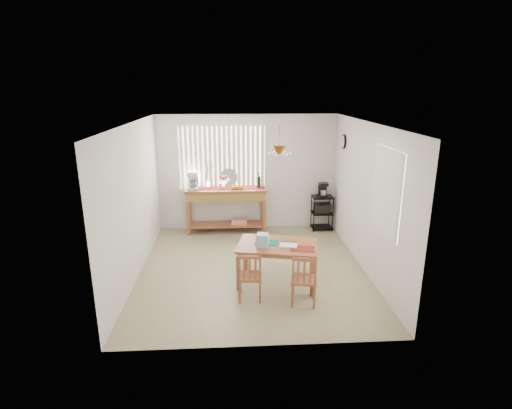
{
  "coord_description": "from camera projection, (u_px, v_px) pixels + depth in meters",
  "views": [
    {
      "loc": [
        -0.33,
        -6.6,
        3.17
      ],
      "look_at": [
        0.1,
        0.55,
        1.05
      ],
      "focal_mm": 28.0,
      "sensor_mm": 36.0,
      "label": 1
    }
  ],
  "objects": [
    {
      "name": "room_shell",
      "position": [
        252.0,
        177.0,
        6.77
      ],
      "size": [
        4.2,
        4.7,
        2.7
      ],
      "color": "silver",
      "rests_on": "ground"
    },
    {
      "name": "sideboard",
      "position": [
        227.0,
        199.0,
        8.88
      ],
      "size": [
        1.79,
        0.5,
        1.01
      ],
      "color": "#9F5936",
      "rests_on": "ground"
    },
    {
      "name": "wire_cart",
      "position": [
        322.0,
        210.0,
        9.11
      ],
      "size": [
        0.46,
        0.37,
        0.79
      ],
      "color": "black",
      "rests_on": "ground"
    },
    {
      "name": "chair_right",
      "position": [
        304.0,
        280.0,
        5.96
      ],
      "size": [
        0.44,
        0.44,
        0.81
      ],
      "color": "#9F5936",
      "rests_on": "ground"
    },
    {
      "name": "sideboard_items",
      "position": [
        213.0,
        182.0,
        8.77
      ],
      "size": [
        1.7,
        0.43,
        0.77
      ],
      "color": "maroon",
      "rests_on": "sideboard"
    },
    {
      "name": "cart_items",
      "position": [
        323.0,
        190.0,
        8.99
      ],
      "size": [
        0.18,
        0.22,
        0.32
      ],
      "color": "black",
      "rests_on": "wire_cart"
    },
    {
      "name": "chair_left",
      "position": [
        250.0,
        277.0,
        6.09
      ],
      "size": [
        0.38,
        0.38,
        0.78
      ],
      "color": "#9F5936",
      "rests_on": "ground"
    },
    {
      "name": "table_items",
      "position": [
        269.0,
        242.0,
        6.43
      ],
      "size": [
        0.98,
        0.65,
        0.22
      ],
      "color": "#136D68",
      "rests_on": "dining_table"
    },
    {
      "name": "dining_table",
      "position": [
        277.0,
        249.0,
        6.56
      ],
      "size": [
        1.42,
        1.07,
        0.69
      ],
      "color": "#9F5936",
      "rests_on": "ground"
    },
    {
      "name": "ground",
      "position": [
        252.0,
        269.0,
        7.23
      ],
      "size": [
        4.0,
        4.5,
        0.01
      ],
      "primitive_type": "cube",
      "color": "tan"
    }
  ]
}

